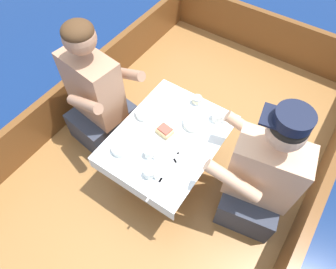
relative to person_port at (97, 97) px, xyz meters
The scene contains 24 objects.
ground_plane 0.97m from the person_port, ahead, with size 60.00×60.00×0.00m, color navy.
boat_deck 0.85m from the person_port, ahead, with size 2.01×3.21×0.32m, color #9E6B38.
gunwale_port 0.44m from the person_port, 165.17° to the left, with size 0.06×3.21×0.36m, color brown.
gunwale_starboard 1.62m from the person_port, ahead, with size 0.06×3.21×0.36m, color brown.
bow_coaming 1.80m from the person_port, 69.64° to the left, with size 1.89×0.06×0.42m, color brown.
cockpit_table 0.62m from the person_port, ahead, with size 0.64×0.83×0.42m.
person_port is the anchor object (origin of this frame).
person_starboard 1.24m from the person_port, ahead, with size 0.57×0.52×1.01m.
plate_sandwich 0.59m from the person_port, ahead, with size 0.21×0.21×0.01m.
plate_bread 0.52m from the person_port, 24.79° to the left, with size 0.19×0.19×0.01m.
sandwich 0.59m from the person_port, ahead, with size 0.11×0.09×0.05m.
bowl_port_near 0.40m from the person_port, ahead, with size 0.13×0.13×0.04m.
bowl_starboard_near 0.50m from the person_port, 29.74° to the right, with size 0.13×0.13×0.04m.
bowl_center_far 0.73m from the person_port, 13.99° to the left, with size 0.15×0.15×0.04m.
coffee_cup_port 0.75m from the person_port, 23.27° to the right, with size 0.09×0.07×0.05m.
coffee_cup_starboard 0.87m from the person_port, 20.30° to the left, with size 0.11×0.08×0.06m.
coffee_cup_center 0.64m from the person_port, 17.00° to the right, with size 0.09×0.06×0.06m.
tin_can 0.72m from the person_port, 29.45° to the left, with size 0.07×0.07×0.05m.
utensil_fork_starboard 0.84m from the person_port, 23.86° to the right, with size 0.03×0.17×0.00m.
utensil_knife_port 0.80m from the person_port, 16.65° to the right, with size 0.14×0.12×0.00m.
utensil_spoon_port 0.73m from the person_port, ahead, with size 0.06×0.17×0.01m.
utensil_knife_starboard 0.79m from the person_port, ahead, with size 0.11×0.15×0.00m.
utensil_spoon_center 0.63m from the person_port, 28.69° to the left, with size 0.17×0.07×0.01m.
utensil_fork_port 0.82m from the person_port, 10.90° to the right, with size 0.16×0.10×0.00m.
Camera 1 is at (0.62, -1.02, 2.34)m, focal length 32.00 mm.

